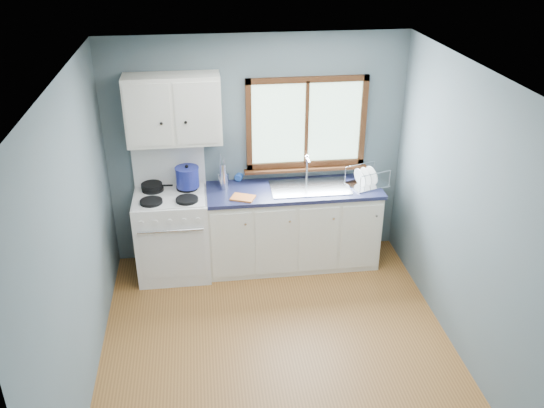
{
  "coord_description": "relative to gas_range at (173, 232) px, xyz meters",
  "views": [
    {
      "loc": [
        -0.58,
        -4.0,
        3.54
      ],
      "look_at": [
        0.05,
        0.9,
        1.05
      ],
      "focal_mm": 38.0,
      "sensor_mm": 36.0,
      "label": 1
    }
  ],
  "objects": [
    {
      "name": "floor",
      "position": [
        0.95,
        -1.47,
        -0.5
      ],
      "size": [
        3.2,
        3.6,
        0.02
      ],
      "primitive_type": "cube",
      "color": "#955F2C",
      "rests_on": "ground"
    },
    {
      "name": "sink",
      "position": [
        1.49,
        0.02,
        0.37
      ],
      "size": [
        0.84,
        0.46,
        0.44
      ],
      "color": "silver",
      "rests_on": "countertop"
    },
    {
      "name": "wall_right",
      "position": [
        2.56,
        -1.47,
        0.76
      ],
      "size": [
        0.02,
        3.6,
        2.5
      ],
      "primitive_type": "cube",
      "color": "slate",
      "rests_on": "ground"
    },
    {
      "name": "skillet",
      "position": [
        -0.19,
        0.15,
        0.49
      ],
      "size": [
        0.34,
        0.24,
        0.04
      ],
      "rotation": [
        0.0,
        0.0,
        -0.1
      ],
      "color": "black",
      "rests_on": "gas_range"
    },
    {
      "name": "dish_rack",
      "position": [
        2.1,
        0.01,
        0.48
      ],
      "size": [
        0.48,
        0.42,
        0.21
      ],
      "rotation": [
        0.0,
        0.0,
        0.34
      ],
      "color": "silver",
      "rests_on": "countertop"
    },
    {
      "name": "soap_bottle",
      "position": [
        0.73,
        0.26,
        0.54
      ],
      "size": [
        0.11,
        0.11,
        0.23
      ],
      "primitive_type": "imported",
      "rotation": [
        0.0,
        0.0,
        -0.35
      ],
      "color": "#224EA8",
      "rests_on": "countertop"
    },
    {
      "name": "ceiling",
      "position": [
        0.95,
        -1.47,
        2.02
      ],
      "size": [
        3.2,
        3.6,
        0.02
      ],
      "primitive_type": "cube",
      "color": "white",
      "rests_on": "wall_back"
    },
    {
      "name": "upper_cabinets",
      "position": [
        0.1,
        0.15,
        1.31
      ],
      "size": [
        0.95,
        0.35,
        0.7
      ],
      "color": "white",
      "rests_on": "wall_back"
    },
    {
      "name": "window",
      "position": [
        1.48,
        0.3,
        0.98
      ],
      "size": [
        1.36,
        0.1,
        1.03
      ],
      "color": "#9EC6A8",
      "rests_on": "wall_back"
    },
    {
      "name": "countertop",
      "position": [
        1.31,
        0.02,
        0.41
      ],
      "size": [
        1.89,
        0.64,
        0.04
      ],
      "primitive_type": "cube",
      "color": "#161A39",
      "rests_on": "base_cabinets"
    },
    {
      "name": "wall_front",
      "position": [
        0.95,
        -3.28,
        0.76
      ],
      "size": [
        3.2,
        0.02,
        2.5
      ],
      "primitive_type": "cube",
      "color": "slate",
      "rests_on": "ground"
    },
    {
      "name": "wall_left",
      "position": [
        -0.66,
        -1.47,
        0.76
      ],
      "size": [
        0.02,
        3.6,
        2.5
      ],
      "primitive_type": "cube",
      "color": "slate",
      "rests_on": "ground"
    },
    {
      "name": "base_cabinets",
      "position": [
        1.31,
        0.02,
        -0.08
      ],
      "size": [
        1.85,
        0.6,
        0.88
      ],
      "color": "white",
      "rests_on": "floor"
    },
    {
      "name": "gas_range",
      "position": [
        0.0,
        0.0,
        0.0
      ],
      "size": [
        0.76,
        0.69,
        1.36
      ],
      "color": "white",
      "rests_on": "floor"
    },
    {
      "name": "wall_back",
      "position": [
        0.95,
        0.34,
        0.76
      ],
      "size": [
        3.2,
        0.02,
        2.5
      ],
      "primitive_type": "cube",
      "color": "slate",
      "rests_on": "ground"
    },
    {
      "name": "stockpot",
      "position": [
        0.19,
        0.13,
        0.58
      ],
      "size": [
        0.27,
        0.27,
        0.25
      ],
      "rotation": [
        0.0,
        0.0,
        -0.08
      ],
      "color": "navy",
      "rests_on": "gas_range"
    },
    {
      "name": "dish_towel",
      "position": [
        0.75,
        -0.15,
        0.43
      ],
      "size": [
        0.28,
        0.25,
        0.02
      ],
      "primitive_type": "cube",
      "rotation": [
        0.0,
        0.0,
        -0.41
      ],
      "color": "orange",
      "rests_on": "countertop"
    },
    {
      "name": "thermos",
      "position": [
        0.57,
        0.1,
        0.57
      ],
      "size": [
        0.07,
        0.07,
        0.29
      ],
      "primitive_type": "cylinder",
      "rotation": [
        0.0,
        0.0,
        0.04
      ],
      "color": "silver",
      "rests_on": "countertop"
    },
    {
      "name": "utensil_crock",
      "position": [
        0.57,
        0.21,
        0.5
      ],
      "size": [
        0.14,
        0.14,
        0.36
      ],
      "rotation": [
        0.0,
        0.0,
        0.32
      ],
      "color": "silver",
      "rests_on": "countertop"
    }
  ]
}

